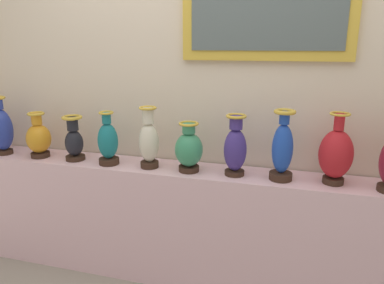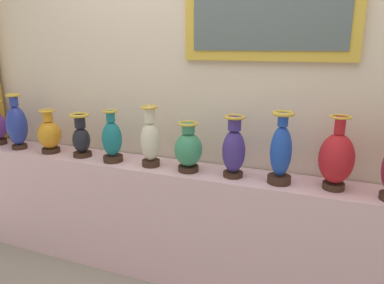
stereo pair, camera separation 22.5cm
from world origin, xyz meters
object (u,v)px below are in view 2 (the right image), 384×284
Objects in this scene: vase_amber at (49,134)px; vase_crimson at (336,158)px; vase_onyx at (81,137)px; vase_teal at (112,140)px; vase_indigo at (234,149)px; vase_cobalt at (17,125)px; vase_ivory at (150,140)px; vase_jade at (188,149)px; vase_sapphire at (281,152)px.

vase_amber is 0.78× the size of vase_crimson.
vase_onyx is 0.27m from vase_teal.
vase_crimson is (0.57, 0.02, 0.00)m from vase_indigo.
vase_crimson is at bearing 0.91° from vase_cobalt.
vase_indigo is 0.57m from vase_crimson.
vase_crimson is (1.68, 0.02, 0.03)m from vase_onyx.
vase_cobalt reaches higher than vase_teal.
vase_ivory is 0.27m from vase_jade.
vase_indigo is at bearing 2.00° from vase_jade.
vase_jade is 0.75× the size of vase_sapphire.
vase_indigo is at bearing 0.83° from vase_ivory.
vase_teal is 0.86× the size of vase_crimson.
vase_cobalt is 1.01× the size of vase_sapphire.
vase_teal is at bearing -178.59° from vase_crimson.
vase_amber is at bearing -178.56° from vase_onyx.
vase_cobalt is 1.19× the size of vase_teal.
vase_amber is at bearing -179.84° from vase_sapphire.
vase_amber reaches higher than vase_onyx.
vase_ivory is 0.97× the size of vase_crimson.
vase_sapphire reaches higher than vase_crimson.
vase_amber is 1.67m from vase_sapphire.
vase_amber is 0.84m from vase_ivory.
vase_ivory reaches higher than vase_onyx.
vase_amber is 0.28m from vase_onyx.
vase_onyx is 0.99× the size of vase_jade.
vase_cobalt is at bearing -179.33° from vase_indigo.
vase_teal is at bearing -179.26° from vase_sapphire.
vase_jade is 0.86m from vase_crimson.
vase_teal is 0.84m from vase_indigo.
vase_onyx is at bearing 176.44° from vase_teal.
vase_jade is at bearing -178.25° from vase_crimson.
vase_amber is at bearing -179.27° from vase_crimson.
vase_teal is (0.55, -0.01, 0.01)m from vase_amber.
vase_crimson is (0.86, 0.03, 0.03)m from vase_jade.
vase_ivory reaches higher than vase_jade.
vase_indigo is at bearing 179.11° from vase_sapphire.
vase_jade is (0.82, -0.01, 0.00)m from vase_onyx.
vase_amber is 0.90× the size of vase_teal.
vase_jade is 0.57m from vase_sapphire.
vase_onyx is 0.56m from vase_ivory.
vase_crimson is at bearing 3.96° from vase_sapphire.
vase_amber is at bearing 2.10° from vase_cobalt.
vase_crimson is (0.29, 0.02, -0.01)m from vase_sapphire.
vase_ivory is (0.84, 0.00, 0.04)m from vase_amber.
vase_cobalt reaches higher than vase_amber.
vase_indigo reaches higher than vase_onyx.
vase_sapphire is (0.56, 0.01, 0.04)m from vase_jade.
vase_teal is at bearing -3.56° from vase_onyx.
vase_cobalt is 2.26m from vase_crimson.
vase_onyx is 0.74× the size of vase_sapphire.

